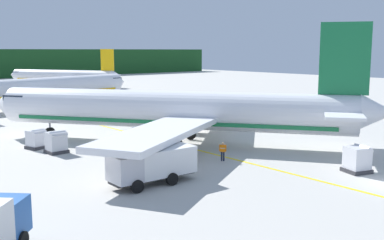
# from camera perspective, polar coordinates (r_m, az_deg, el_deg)

# --- Properties ---
(ground) EXTENTS (240.00, 320.00, 0.20)m
(ground) POSITION_cam_1_polar(r_m,az_deg,el_deg) (70.76, -13.58, 0.72)
(ground) COLOR #B7B5AD
(airliner_foreground) EXTENTS (30.67, 35.93, 11.90)m
(airliner_foreground) POSITION_cam_1_polar(r_m,az_deg,el_deg) (45.88, -2.11, 1.15)
(airliner_foreground) COLOR white
(airliner_foreground) RESTS_ON ground
(airliner_mid_apron) EXTENTS (37.66, 31.33, 10.83)m
(airliner_mid_apron) POSITION_cam_1_polar(r_m,az_deg,el_deg) (80.25, -18.37, 3.72)
(airliner_mid_apron) COLOR white
(airliner_mid_apron) RESTS_ON ground
(airliner_far_taxiway) EXTENTS (26.20, 30.92, 9.71)m
(airliner_far_taxiway) POSITION_cam_1_polar(r_m,az_deg,el_deg) (122.88, -15.68, 5.26)
(airliner_far_taxiway) COLOR white
(airliner_far_taxiway) RESTS_ON ground
(service_truck_baggage) EXTENTS (6.40, 2.60, 2.52)m
(service_truck_baggage) POSITION_cam_1_polar(r_m,az_deg,el_deg) (32.54, -4.91, -5.48)
(service_truck_baggage) COLOR silver
(service_truck_baggage) RESTS_ON ground
(cargo_container_near) EXTENTS (2.24, 2.24, 2.13)m
(cargo_container_near) POSITION_cam_1_polar(r_m,az_deg,el_deg) (37.85, 19.89, -4.66)
(cargo_container_near) COLOR #333338
(cargo_container_near) RESTS_ON ground
(cargo_container_mid) EXTENTS (1.82, 1.82, 2.09)m
(cargo_container_mid) POSITION_cam_1_polar(r_m,az_deg,el_deg) (44.04, -16.54, -2.70)
(cargo_container_mid) COLOR #333338
(cargo_container_mid) RESTS_ON ground
(cargo_container_far) EXTENTS (1.99, 1.99, 1.90)m
(cargo_container_far) POSITION_cam_1_polar(r_m,az_deg,el_deg) (46.59, -18.83, -2.30)
(cargo_container_far) COLOR #333338
(cargo_container_far) RESTS_ON ground
(crew_marshaller) EXTENTS (0.39, 0.58, 1.79)m
(crew_marshaller) POSITION_cam_1_polar(r_m,az_deg,el_deg) (42.92, -9.59, -2.64)
(crew_marshaller) COLOR #191E33
(crew_marshaller) RESTS_ON ground
(crew_loader_left) EXTENTS (0.45, 0.53, 1.63)m
(crew_loader_left) POSITION_cam_1_polar(r_m,az_deg,el_deg) (39.27, 3.85, -3.75)
(crew_loader_left) COLOR #191E33
(crew_loader_left) RESTS_ON ground
(apron_guide_line) EXTENTS (0.30, 60.00, 0.01)m
(apron_guide_line) POSITION_cam_1_polar(r_m,az_deg,el_deg) (42.95, 1.52, -3.96)
(apron_guide_line) COLOR yellow
(apron_guide_line) RESTS_ON ground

